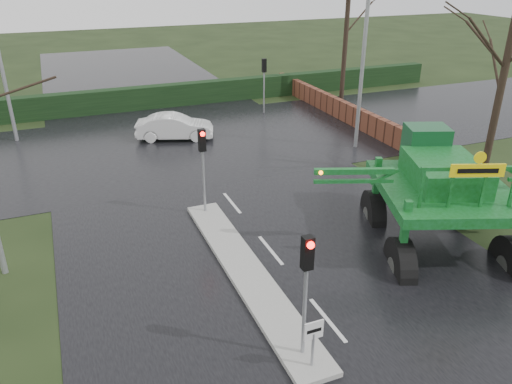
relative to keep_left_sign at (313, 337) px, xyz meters
name	(u,v)px	position (x,y,z in m)	size (l,w,h in m)	color
ground	(327,320)	(1.30, 1.50, -1.06)	(140.00, 140.00, 0.00)	black
road_main	(217,185)	(1.30, 11.50, -1.05)	(14.00, 80.00, 0.02)	black
road_cross	(183,144)	(1.30, 17.50, -1.05)	(80.00, 12.00, 0.02)	black
median_island	(246,272)	(0.00, 4.50, -0.97)	(1.20, 10.00, 0.16)	gray
hedge_row	(153,97)	(1.30, 25.50, -0.31)	(44.00, 0.90, 1.50)	black
brick_wall	(349,113)	(11.80, 17.50, -0.46)	(0.40, 20.00, 1.20)	#592D1E
keep_left_sign	(313,337)	(0.00, 0.00, 0.00)	(0.50, 0.07, 1.35)	gray
traffic_signal_near	(307,272)	(0.00, 0.49, 1.53)	(0.26, 0.33, 3.52)	gray
traffic_signal_mid	(203,153)	(0.00, 8.99, 1.53)	(0.26, 0.33, 3.52)	gray
traffic_signal_far	(264,73)	(7.80, 21.51, 1.53)	(0.26, 0.33, 3.52)	gray
street_light_right	(360,32)	(9.49, 13.50, 4.93)	(3.85, 0.30, 10.00)	gray
street_light_left_far	(0,29)	(-6.89, 21.50, 4.93)	(3.85, 0.30, 10.00)	gray
tree_right_near	(506,66)	(12.80, 7.50, 4.14)	(5.60, 5.60, 9.64)	black
tree_right_far	(348,4)	(14.30, 22.50, 5.44)	(7.00, 7.00, 12.05)	black
crop_sprayer	(407,198)	(4.88, 3.15, 1.38)	(8.69, 6.86, 5.15)	black
white_sedan	(175,139)	(1.09, 18.47, -1.06)	(1.48, 4.25, 1.40)	silver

